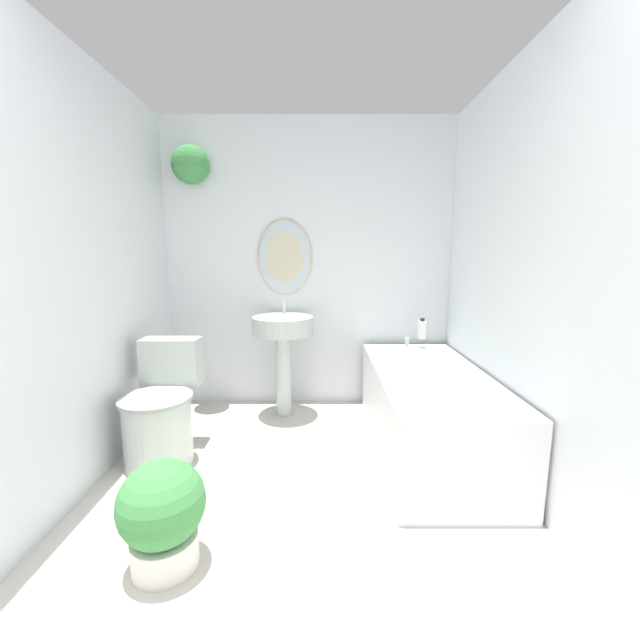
# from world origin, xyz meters

# --- Properties ---
(wall_back) EXTENTS (2.51, 0.30, 2.40)m
(wall_back) POSITION_xyz_m (-0.07, 2.92, 1.26)
(wall_back) COLOR silver
(wall_back) RESTS_ON ground_plane
(wall_left) EXTENTS (0.06, 3.02, 2.40)m
(wall_left) POSITION_xyz_m (-1.22, 1.45, 1.20)
(wall_left) COLOR silver
(wall_left) RESTS_ON ground_plane
(wall_right) EXTENTS (0.06, 3.02, 2.40)m
(wall_right) POSITION_xyz_m (1.22, 1.45, 1.20)
(wall_right) COLOR silver
(wall_right) RESTS_ON ground_plane
(toilet) EXTENTS (0.44, 0.60, 0.74)m
(toilet) POSITION_xyz_m (-0.92, 1.91, 0.30)
(toilet) COLOR #B2BCB2
(toilet) RESTS_ON ground_plane
(pedestal_sink) EXTENTS (0.48, 0.48, 0.91)m
(pedestal_sink) POSITION_xyz_m (-0.20, 2.62, 0.65)
(pedestal_sink) COLOR #B2BCB2
(pedestal_sink) RESTS_ON ground_plane
(bathtub) EXTENTS (0.71, 1.59, 0.62)m
(bathtub) POSITION_xyz_m (0.82, 2.06, 0.28)
(bathtub) COLOR silver
(bathtub) RESTS_ON ground_plane
(shampoo_bottle) EXTENTS (0.07, 0.07, 0.17)m
(shampoo_bottle) POSITION_xyz_m (0.93, 2.72, 0.69)
(shampoo_bottle) COLOR white
(shampoo_bottle) RESTS_ON bathtub
(potted_plant) EXTENTS (0.36, 0.36, 0.47)m
(potted_plant) POSITION_xyz_m (-0.56, 1.02, 0.25)
(potted_plant) COLOR silver
(potted_plant) RESTS_ON ground_plane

